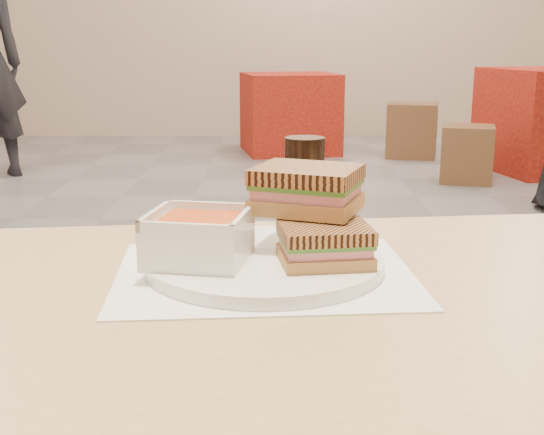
{
  "coord_description": "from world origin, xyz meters",
  "views": [
    {
      "loc": [
        0.01,
        -2.84,
        1.03
      ],
      "look_at": [
        0.01,
        -2.0,
        0.82
      ],
      "focal_mm": 47.01,
      "sensor_mm": 36.0,
      "label": 1
    }
  ],
  "objects_px": {
    "bg_chair_1l": "(467,154)",
    "cola_glass": "(304,180)",
    "plate": "(265,262)",
    "panini_lower": "(325,245)",
    "main_table": "(365,387)",
    "bg_table_2": "(290,113)",
    "soup_bowl": "(199,239)",
    "bg_chair_2r": "(412,130)",
    "bg_chair_2l": "(282,129)"
  },
  "relations": [
    {
      "from": "plate",
      "to": "bg_chair_1l",
      "type": "xyz_separation_m",
      "value": [
        1.48,
        4.39,
        -0.55
      ]
    },
    {
      "from": "panini_lower",
      "to": "cola_glass",
      "type": "relative_size",
      "value": 0.88
    },
    {
      "from": "main_table",
      "to": "panini_lower",
      "type": "xyz_separation_m",
      "value": [
        -0.05,
        0.06,
        0.15
      ]
    },
    {
      "from": "bg_table_2",
      "to": "bg_chair_2r",
      "type": "distance_m",
      "value": 1.15
    },
    {
      "from": "plate",
      "to": "panini_lower",
      "type": "distance_m",
      "value": 0.08
    },
    {
      "from": "soup_bowl",
      "to": "bg_table_2",
      "type": "height_order",
      "value": "soup_bowl"
    },
    {
      "from": "cola_glass",
      "to": "bg_chair_2l",
      "type": "distance_m",
      "value": 5.63
    },
    {
      "from": "bg_table_2",
      "to": "bg_chair_1l",
      "type": "xyz_separation_m",
      "value": [
        1.28,
        -1.48,
        -0.16
      ]
    },
    {
      "from": "plate",
      "to": "soup_bowl",
      "type": "relative_size",
      "value": 2.21
    },
    {
      "from": "plate",
      "to": "bg_chair_2r",
      "type": "relative_size",
      "value": 0.57
    },
    {
      "from": "cola_glass",
      "to": "bg_chair_2r",
      "type": "bearing_deg",
      "value": 76.95
    },
    {
      "from": "soup_bowl",
      "to": "bg_chair_2r",
      "type": "distance_m",
      "value": 5.77
    },
    {
      "from": "soup_bowl",
      "to": "panini_lower",
      "type": "height_order",
      "value": "soup_bowl"
    },
    {
      "from": "cola_glass",
      "to": "bg_chair_2r",
      "type": "xyz_separation_m",
      "value": [
        1.23,
        5.31,
        -0.58
      ]
    },
    {
      "from": "panini_lower",
      "to": "bg_chair_2r",
      "type": "xyz_separation_m",
      "value": [
        1.22,
        5.58,
        -0.55
      ]
    },
    {
      "from": "main_table",
      "to": "plate",
      "type": "relative_size",
      "value": 4.25
    },
    {
      "from": "main_table",
      "to": "bg_chair_1l",
      "type": "height_order",
      "value": "main_table"
    },
    {
      "from": "soup_bowl",
      "to": "bg_chair_2r",
      "type": "xyz_separation_m",
      "value": [
        1.37,
        5.57,
        -0.55
      ]
    },
    {
      "from": "bg_table_2",
      "to": "bg_chair_1l",
      "type": "relative_size",
      "value": 2.11
    },
    {
      "from": "panini_lower",
      "to": "plate",
      "type": "bearing_deg",
      "value": 158.83
    },
    {
      "from": "plate",
      "to": "cola_glass",
      "type": "height_order",
      "value": "cola_glass"
    },
    {
      "from": "soup_bowl",
      "to": "cola_glass",
      "type": "height_order",
      "value": "cola_glass"
    },
    {
      "from": "bg_chair_1l",
      "to": "panini_lower",
      "type": "bearing_deg",
      "value": -107.62
    },
    {
      "from": "bg_chair_1l",
      "to": "cola_glass",
      "type": "bearing_deg",
      "value": -108.86
    },
    {
      "from": "cola_glass",
      "to": "bg_chair_1l",
      "type": "distance_m",
      "value": 4.42
    },
    {
      "from": "bg_table_2",
      "to": "bg_chair_2l",
      "type": "bearing_deg",
      "value": -163.93
    },
    {
      "from": "bg_table_2",
      "to": "bg_chair_2r",
      "type": "bearing_deg",
      "value": -15.62
    },
    {
      "from": "plate",
      "to": "bg_chair_2r",
      "type": "distance_m",
      "value": 5.73
    },
    {
      "from": "plate",
      "to": "soup_bowl",
      "type": "height_order",
      "value": "soup_bowl"
    },
    {
      "from": "plate",
      "to": "main_table",
      "type": "bearing_deg",
      "value": -38.08
    },
    {
      "from": "main_table",
      "to": "bg_table_2",
      "type": "xyz_separation_m",
      "value": [
        0.07,
        5.96,
        -0.27
      ]
    },
    {
      "from": "main_table",
      "to": "bg_chair_2l",
      "type": "xyz_separation_m",
      "value": [
        0.0,
        5.94,
        -0.42
      ]
    },
    {
      "from": "bg_table_2",
      "to": "soup_bowl",
      "type": "bearing_deg",
      "value": -92.65
    },
    {
      "from": "cola_glass",
      "to": "bg_chair_1l",
      "type": "relative_size",
      "value": 0.29
    },
    {
      "from": "cola_glass",
      "to": "bg_table_2",
      "type": "bearing_deg",
      "value": 88.66
    },
    {
      "from": "panini_lower",
      "to": "bg_chair_2r",
      "type": "relative_size",
      "value": 0.22
    },
    {
      "from": "main_table",
      "to": "soup_bowl",
      "type": "height_order",
      "value": "soup_bowl"
    },
    {
      "from": "bg_table_2",
      "to": "bg_chair_2r",
      "type": "height_order",
      "value": "bg_table_2"
    },
    {
      "from": "panini_lower",
      "to": "cola_glass",
      "type": "bearing_deg",
      "value": 92.52
    },
    {
      "from": "soup_bowl",
      "to": "main_table",
      "type": "bearing_deg",
      "value": -20.81
    },
    {
      "from": "main_table",
      "to": "soup_bowl",
      "type": "distance_m",
      "value": 0.27
    },
    {
      "from": "soup_bowl",
      "to": "bg_chair_1l",
      "type": "height_order",
      "value": "soup_bowl"
    },
    {
      "from": "bg_chair_1l",
      "to": "bg_chair_2l",
      "type": "bearing_deg",
      "value": 132.87
    },
    {
      "from": "plate",
      "to": "bg_table_2",
      "type": "bearing_deg",
      "value": 88.12
    },
    {
      "from": "bg_chair_2r",
      "to": "panini_lower",
      "type": "bearing_deg",
      "value": -102.3
    },
    {
      "from": "main_table",
      "to": "cola_glass",
      "type": "height_order",
      "value": "cola_glass"
    },
    {
      "from": "bg_chair_2l",
      "to": "panini_lower",
      "type": "bearing_deg",
      "value": -90.49
    },
    {
      "from": "plate",
      "to": "panini_lower",
      "type": "height_order",
      "value": "panini_lower"
    },
    {
      "from": "bg_chair_2l",
      "to": "cola_glass",
      "type": "bearing_deg",
      "value": -90.64
    },
    {
      "from": "main_table",
      "to": "cola_glass",
      "type": "distance_m",
      "value": 0.39
    }
  ]
}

